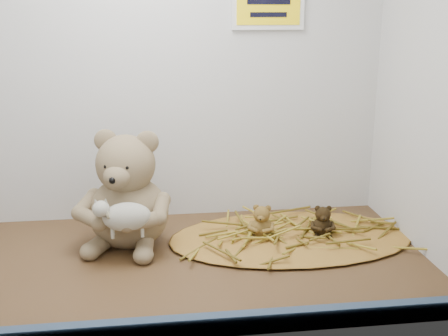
{
  "coord_description": "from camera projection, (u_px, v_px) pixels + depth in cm",
  "views": [
    {
      "loc": [
        0.21,
        -112.51,
        53.48
      ],
      "look_at": [
        15.53,
        3.48,
        20.12
      ],
      "focal_mm": 45.0,
      "sensor_mm": 36.0,
      "label": 1
    }
  ],
  "objects": [
    {
      "name": "straw_bed",
      "position": [
        292.0,
        237.0,
        1.35
      ],
      "size": [
        59.24,
        34.4,
        1.15
      ],
      "primitive_type": "ellipsoid",
      "color": "brown",
      "rests_on": "shelf_floor"
    },
    {
      "name": "main_teddy",
      "position": [
        128.0,
        189.0,
        1.29
      ],
      "size": [
        27.9,
        28.71,
        27.32
      ],
      "primitive_type": null,
      "rotation": [
        0.0,
        0.0,
        -0.3
      ],
      "color": "#8E7C57",
      "rests_on": "shelf_floor"
    },
    {
      "name": "mini_teddy_tan",
      "position": [
        262.0,
        220.0,
        1.33
      ],
      "size": [
        8.29,
        8.51,
        7.99
      ],
      "primitive_type": null,
      "rotation": [
        0.0,
        0.0,
        -0.33
      ],
      "color": "olive",
      "rests_on": "straw_bed"
    },
    {
      "name": "alcove_shell",
      "position": [
        148.0,
        50.0,
        1.18
      ],
      "size": [
        120.4,
        60.2,
        90.4
      ],
      "color": "#472A18",
      "rests_on": "ground"
    },
    {
      "name": "mini_teddy_brown",
      "position": [
        323.0,
        219.0,
        1.34
      ],
      "size": [
        7.13,
        7.4,
        7.49
      ],
      "primitive_type": null,
      "rotation": [
        0.0,
        0.0,
        -0.19
      ],
      "color": "black",
      "rests_on": "straw_bed"
    },
    {
      "name": "wall_sign",
      "position": [
        268.0,
        2.0,
        1.39
      ],
      "size": [
        16.0,
        1.2,
        11.0
      ],
      "primitive_type": "cube",
      "color": "yellow",
      "rests_on": "back_wall"
    },
    {
      "name": "front_rail",
      "position": [
        157.0,
        329.0,
        0.94
      ],
      "size": [
        119.28,
        2.2,
        3.6
      ],
      "primitive_type": "cube",
      "color": "#31455E",
      "rests_on": "shelf_floor"
    },
    {
      "name": "toy_lamb",
      "position": [
        127.0,
        217.0,
        1.2
      ],
      "size": [
        13.65,
        8.33,
        8.82
      ],
      "primitive_type": null,
      "color": "beige",
      "rests_on": "main_teddy"
    }
  ]
}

